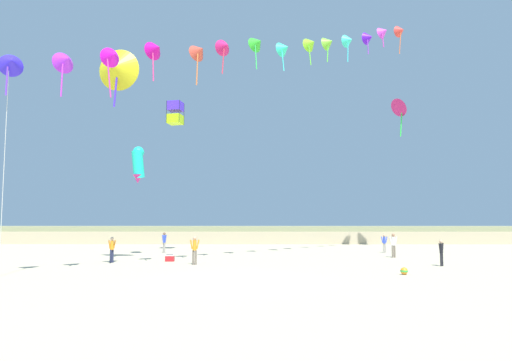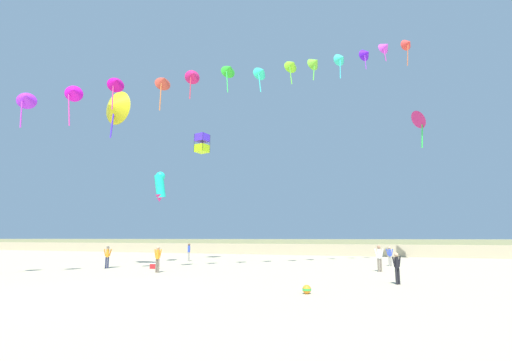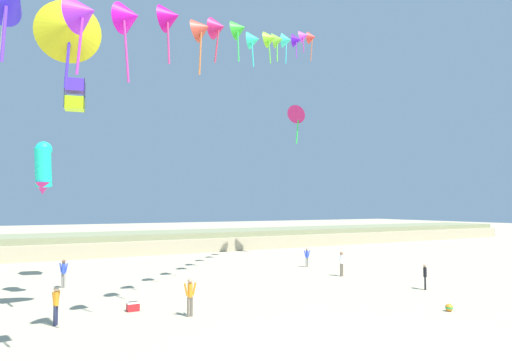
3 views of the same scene
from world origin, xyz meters
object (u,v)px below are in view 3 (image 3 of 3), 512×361
large_kite_high_solo (43,165)px  beach_cooler (133,307)px  person_far_center (190,294)px  beach_ball (449,308)px  large_kite_low_lead (297,114)px  person_near_right (63,272)px  large_kite_mid_trail (75,95)px  person_mid_center (56,303)px  person_far_left (425,275)px  person_far_right (307,256)px  person_near_left (342,262)px  large_kite_outer_drift (68,28)px

large_kite_high_solo → beach_cooler: 9.43m
person_far_center → beach_ball: size_ratio=4.78×
person_far_center → large_kite_low_lead: 28.85m
person_near_right → large_kite_mid_trail: bearing=61.4°
person_near_right → large_kite_low_lead: size_ratio=0.42×
person_mid_center → large_kite_mid_trail: bearing=79.3°
person_far_center → beach_ball: (11.11, -5.16, -0.82)m
large_kite_mid_trail → person_far_left: bearing=-34.2°
person_near_right → beach_cooler: person_near_right is taller
person_far_right → large_kite_mid_trail: bearing=177.9°
person_near_left → beach_cooler: bearing=-167.7°
person_far_right → person_far_center: bearing=-142.9°
person_far_center → person_mid_center: bearing=166.6°
large_kite_low_lead → person_far_left: bearing=-101.2°
person_near_right → large_kite_mid_trail: large_kite_mid_trail is taller
beach_ball → large_kite_outer_drift: bearing=160.5°
large_kite_low_lead → beach_ball: 27.92m
person_mid_center → large_kite_outer_drift: size_ratio=0.41×
person_mid_center → large_kite_low_lead: 31.95m
person_near_left → large_kite_outer_drift: large_kite_outer_drift is taller
person_mid_center → large_kite_outer_drift: bearing=-76.9°
person_mid_center → beach_ball: (16.59, -6.47, -0.76)m
person_far_right → beach_ball: 16.50m
person_far_right → person_far_center: 18.20m
person_far_left → person_far_right: 11.73m
person_far_right → large_kite_high_solo: 21.38m
person_mid_center → large_kite_low_lead: large_kite_low_lead is taller
person_near_right → person_far_left: size_ratio=1.13×
person_mid_center → person_far_center: person_far_center is taller
person_far_right → person_far_center: size_ratio=0.90×
person_near_right → large_kite_mid_trail: size_ratio=0.87×
large_kite_high_solo → person_far_center: bearing=-53.3°
person_mid_center → person_far_center: bearing=-13.4°
large_kite_mid_trail → beach_cooler: size_ratio=3.45×
large_kite_low_lead → large_kite_high_solo: large_kite_low_lead is taller
person_far_center → beach_cooler: 3.18m
person_mid_center → person_far_center: 5.64m
person_far_left → person_far_right: person_far_right is taller
person_far_center → large_kite_outer_drift: size_ratio=0.44×
person_mid_center → person_near_left: bearing=13.1°
person_far_right → beach_cooler: 18.62m
person_far_left → large_kite_high_solo: large_kite_high_solo is taller
person_near_left → person_far_center: (-13.79, -5.79, -0.01)m
large_kite_high_solo → beach_ball: bearing=-37.2°
person_far_center → large_kite_mid_trail: size_ratio=0.87×
person_far_right → large_kite_outer_drift: large_kite_outer_drift is taller
person_far_right → large_kite_high_solo: (-20.14, -3.45, 6.31)m
large_kite_mid_trail → beach_ball: (14.63, -16.80, -12.07)m
large_kite_mid_trail → person_mid_center: bearing=-100.7°
large_kite_low_lead → large_kite_mid_trail: bearing=-164.4°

